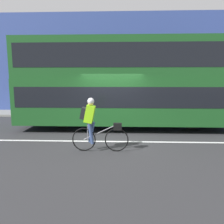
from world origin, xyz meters
TOP-DOWN VIEW (x-y plane):
  - ground_plane at (0.00, 0.00)m, footprint 80.00×80.00m
  - road_center_line at (0.00, -0.18)m, footprint 50.00×0.14m
  - sidewalk_curb at (0.00, 6.07)m, footprint 60.00×2.18m
  - building_facade at (0.00, 7.31)m, footprint 60.00×0.30m
  - bus at (0.62, 2.12)m, footprint 9.74×2.48m
  - cyclist_on_bike at (-0.46, -1.28)m, footprint 1.80×0.32m
  - street_sign_post at (-0.96, 5.96)m, footprint 0.36×0.09m

SIDE VIEW (x-z plane):
  - ground_plane at x=0.00m, z-range 0.00..0.00m
  - road_center_line at x=0.00m, z-range 0.00..0.01m
  - sidewalk_curb at x=0.00m, z-range 0.00..0.12m
  - cyclist_on_bike at x=-0.46m, z-range 0.06..1.77m
  - street_sign_post at x=-0.96m, z-range 0.27..2.89m
  - bus at x=0.62m, z-range 0.22..4.26m
  - building_facade at x=0.00m, z-range 0.00..6.72m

